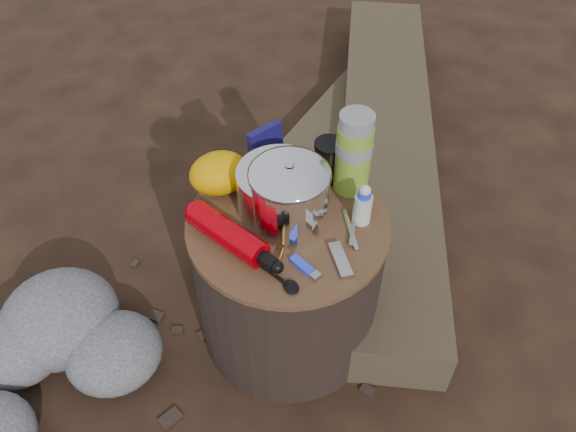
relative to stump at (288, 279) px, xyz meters
name	(u,v)px	position (x,y,z in m)	size (l,w,h in m)	color
ground	(288,326)	(0.00, 0.00, -0.23)	(60.00, 60.00, 0.00)	black
stump	(288,279)	(0.00, 0.00, 0.00)	(0.50, 0.50, 0.46)	black
log_main	(386,142)	(0.64, 0.57, -0.15)	(0.33, 1.94, 0.16)	#413626
log_small	(309,154)	(0.36, 0.65, -0.18)	(0.21, 1.14, 0.09)	#413626
foil_windscreen	(280,191)	(0.00, 0.05, 0.29)	(0.21, 0.21, 0.13)	silver
camping_pot	(289,194)	(0.00, 0.00, 0.32)	(0.19, 0.19, 0.19)	white
fuel_bottle	(228,234)	(-0.15, -0.01, 0.26)	(0.07, 0.27, 0.07)	#BC000A
thermos	(354,153)	(0.20, 0.05, 0.34)	(0.09, 0.09, 0.22)	#7CA42E
travel_mug	(328,160)	(0.16, 0.11, 0.28)	(0.07, 0.07, 0.11)	black
stuff_sack	(219,173)	(-0.11, 0.18, 0.28)	(0.15, 0.12, 0.10)	#E3A000
food_pouch	(266,149)	(0.03, 0.21, 0.29)	(0.10, 0.02, 0.12)	#14104E
lighter	(302,265)	(-0.02, -0.14, 0.24)	(0.02, 0.08, 0.02)	#273DF0
multitool	(340,260)	(0.06, -0.16, 0.24)	(0.03, 0.10, 0.01)	#B9B9BE
pot_grabber	(350,229)	(0.13, -0.08, 0.24)	(0.03, 0.13, 0.01)	#B9B9BE
spork	(271,272)	(-0.10, -0.13, 0.23)	(0.03, 0.13, 0.01)	black
squeeze_bottle	(363,206)	(0.17, -0.06, 0.28)	(0.04, 0.04, 0.10)	silver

